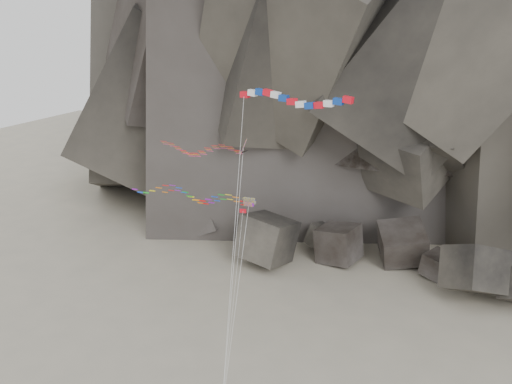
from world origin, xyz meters
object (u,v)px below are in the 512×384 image
at_px(banner_kite, 292,100).
at_px(parafoil_kite, 185,193).
at_px(delta_kite, 197,148).
at_px(pennant_kite, 239,243).

distance_m(banner_kite, parafoil_kite, 14.32).
distance_m(delta_kite, banner_kite, 11.24).
bearing_deg(delta_kite, parafoil_kite, -136.76).
xyz_separation_m(delta_kite, pennant_kite, (5.37, -2.18, -8.05)).
xyz_separation_m(banner_kite, pennant_kite, (-4.51, -1.35, -13.34)).
relative_size(delta_kite, pennant_kite, 1.39).
relative_size(banner_kite, pennant_kite, 1.65).
height_order(parafoil_kite, pennant_kite, parafoil_kite).
height_order(delta_kite, pennant_kite, delta_kite).
height_order(banner_kite, pennant_kite, banner_kite).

